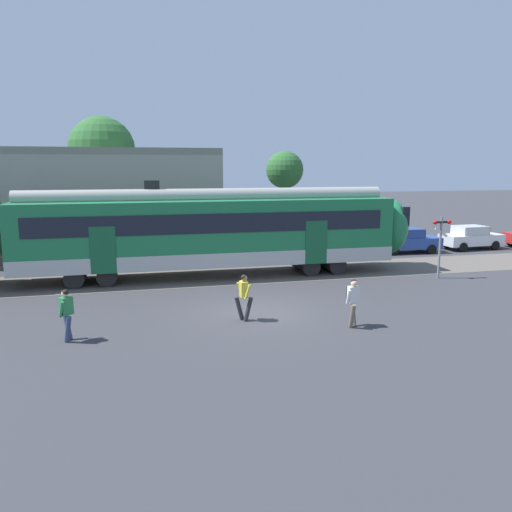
% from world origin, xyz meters
% --- Properties ---
extents(ground_plane, '(160.00, 160.00, 0.00)m').
position_xyz_m(ground_plane, '(0.00, 0.00, 0.00)').
color(ground_plane, '#38383D').
extents(commuter_train, '(38.05, 3.07, 4.73)m').
position_xyz_m(commuter_train, '(-9.34, 6.57, 2.25)').
color(commuter_train, '#B7B7B2').
rests_on(commuter_train, ground).
extents(pedestrian_green, '(0.46, 0.70, 1.67)m').
position_xyz_m(pedestrian_green, '(-6.51, -1.60, 0.96)').
color(pedestrian_green, navy).
rests_on(pedestrian_green, ground).
extents(pedestrian_yellow, '(0.65, 0.53, 1.67)m').
position_xyz_m(pedestrian_yellow, '(-0.73, -0.83, 0.96)').
color(pedestrian_yellow, '#28282D').
rests_on(pedestrian_yellow, ground).
extents(pedestrian_white, '(0.53, 0.65, 1.67)m').
position_xyz_m(pedestrian_white, '(2.70, -2.38, 0.99)').
color(pedestrian_white, '#6B6051').
rests_on(pedestrian_white, ground).
extents(parked_car_blue, '(4.07, 1.89, 1.54)m').
position_xyz_m(parked_car_blue, '(12.20, 10.50, 0.78)').
color(parked_car_blue, '#284799').
rests_on(parked_car_blue, ground).
extents(parked_car_white, '(4.08, 1.92, 1.54)m').
position_xyz_m(parked_car_white, '(17.01, 10.76, 0.78)').
color(parked_car_white, silver).
rests_on(parked_car_white, ground).
extents(crossing_signal, '(0.96, 0.22, 3.00)m').
position_xyz_m(crossing_signal, '(9.89, 3.54, 2.01)').
color(crossing_signal, gray).
rests_on(crossing_signal, ground).
extents(background_building, '(20.92, 5.00, 9.20)m').
position_xyz_m(background_building, '(-9.81, 13.75, 3.21)').
color(background_building, gray).
rests_on(background_building, ground).
extents(street_tree_right, '(2.89, 2.89, 6.54)m').
position_xyz_m(street_tree_right, '(7.00, 20.02, 5.05)').
color(street_tree_right, brown).
rests_on(street_tree_right, ground).
extents(street_tree_left, '(4.37, 4.37, 8.66)m').
position_xyz_m(street_tree_left, '(-6.36, 18.08, 6.45)').
color(street_tree_left, brown).
rests_on(street_tree_left, ground).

